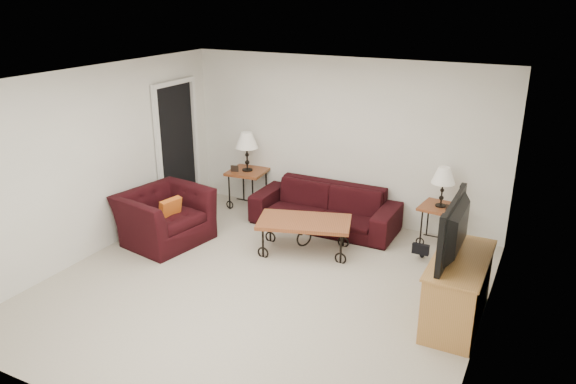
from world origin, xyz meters
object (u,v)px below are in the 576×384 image
(side_table_right, at_px, (439,225))
(armchair, at_px, (165,217))
(coffee_table, at_px, (304,236))
(sofa, at_px, (325,207))
(backpack, at_px, (423,243))
(lamp_right, at_px, (443,187))
(lamp_left, at_px, (247,152))
(tv_stand, at_px, (458,290))
(side_table_left, at_px, (248,189))
(television, at_px, (463,230))

(side_table_right, bearing_deg, armchair, -154.36)
(side_table_right, relative_size, coffee_table, 0.46)
(sofa, height_order, side_table_right, sofa)
(backpack, bearing_deg, armchair, -149.43)
(sofa, relative_size, lamp_right, 3.86)
(lamp_left, xyz_separation_m, coffee_table, (1.55, -1.10, -0.72))
(sofa, distance_m, coffee_table, 0.93)
(side_table_right, distance_m, armchair, 3.88)
(side_table_right, bearing_deg, lamp_left, 180.00)
(tv_stand, xyz_separation_m, backpack, (-0.68, 1.33, -0.15))
(side_table_left, relative_size, lamp_left, 1.00)
(coffee_table, bearing_deg, side_table_right, 34.78)
(armchair, height_order, tv_stand, tv_stand)
(lamp_right, bearing_deg, side_table_right, 0.00)
(side_table_left, relative_size, armchair, 0.55)
(side_table_left, distance_m, lamp_left, 0.64)
(side_table_right, height_order, tv_stand, tv_stand)
(lamp_right, height_order, coffee_table, lamp_right)
(side_table_right, height_order, armchair, armchair)
(sofa, bearing_deg, side_table_left, 172.95)
(coffee_table, relative_size, backpack, 2.82)
(side_table_left, relative_size, television, 0.57)
(lamp_left, xyz_separation_m, armchair, (-0.37, -1.68, -0.58))
(side_table_left, xyz_separation_m, backpack, (3.05, -0.55, -0.10))
(side_table_right, height_order, lamp_left, lamp_left)
(television, bearing_deg, side_table_right, -162.68)
(television, relative_size, backpack, 2.54)
(side_table_right, xyz_separation_m, armchair, (-3.50, -1.68, 0.09))
(side_table_right, distance_m, tv_stand, 1.97)
(side_table_left, height_order, tv_stand, tv_stand)
(sofa, relative_size, lamp_left, 3.45)
(coffee_table, bearing_deg, side_table_left, 144.63)
(armchair, relative_size, tv_stand, 0.92)
(sofa, xyz_separation_m, side_table_left, (-1.46, 0.18, -0.00))
(sofa, bearing_deg, backpack, -13.10)
(lamp_left, xyz_separation_m, backpack, (3.05, -0.55, -0.74))
(sofa, height_order, armchair, armchair)
(sofa, height_order, tv_stand, tv_stand)
(sofa, height_order, lamp_left, lamp_left)
(sofa, xyz_separation_m, lamp_right, (1.67, 0.18, 0.53))
(armchair, bearing_deg, side_table_right, -53.97)
(sofa, bearing_deg, tv_stand, -36.67)
(armchair, xyz_separation_m, backpack, (3.42, 1.13, -0.15))
(lamp_left, xyz_separation_m, television, (3.71, -1.88, 0.12))
(lamp_left, bearing_deg, television, -26.80)
(backpack, bearing_deg, lamp_right, 94.16)
(side_table_right, bearing_deg, tv_stand, -72.12)
(side_table_left, bearing_deg, tv_stand, -26.68)
(television, distance_m, backpack, 1.71)
(backpack, bearing_deg, lamp_left, -177.94)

